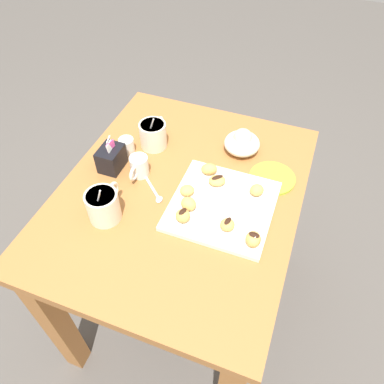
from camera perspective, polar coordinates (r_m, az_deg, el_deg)
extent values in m
plane|color=#514C47|center=(1.82, -1.27, -16.01)|extent=(8.00, 8.00, 0.00)
cube|color=#A36633|center=(1.21, -1.85, -0.44)|extent=(0.92, 0.75, 0.04)
cube|color=#A36633|center=(1.71, 13.47, -2.16)|extent=(0.07, 0.07, 0.72)
cube|color=#A36633|center=(1.47, -20.01, -18.29)|extent=(0.07, 0.07, 0.72)
cube|color=#A36633|center=(1.83, -6.10, 3.15)|extent=(0.07, 0.07, 0.72)
cube|color=white|center=(1.14, 4.64, -2.10)|extent=(0.31, 0.31, 0.02)
cylinder|color=silver|center=(1.12, -13.44, -2.15)|extent=(0.10, 0.10, 0.10)
torus|color=silver|center=(1.14, -12.07, 0.08)|extent=(0.06, 0.01, 0.06)
cylinder|color=#331E11|center=(1.08, -13.83, -0.69)|extent=(0.08, 0.08, 0.01)
cylinder|color=silver|center=(1.08, -14.28, -1.58)|extent=(0.01, 0.05, 0.13)
cylinder|color=silver|center=(1.33, -5.97, 8.67)|extent=(0.09, 0.09, 0.09)
torus|color=silver|center=(1.36, -4.98, 10.25)|extent=(0.06, 0.01, 0.06)
cylinder|color=#331E11|center=(1.30, -6.11, 10.06)|extent=(0.08, 0.08, 0.01)
cylinder|color=silver|center=(1.29, -6.44, 9.42)|extent=(0.03, 0.05, 0.12)
cylinder|color=white|center=(1.23, -8.06, 3.96)|extent=(0.06, 0.06, 0.07)
cone|color=white|center=(1.23, -7.60, 5.69)|extent=(0.02, 0.02, 0.02)
torus|color=white|center=(1.20, -8.90, 2.83)|extent=(0.05, 0.01, 0.05)
cylinder|color=white|center=(1.21, -8.21, 4.97)|extent=(0.05, 0.05, 0.01)
cube|color=black|center=(1.27, -12.25, 5.06)|extent=(0.09, 0.07, 0.08)
cube|color=white|center=(1.25, -12.71, 7.47)|extent=(0.04, 0.02, 0.03)
cube|color=white|center=(1.23, -12.48, 6.80)|extent=(0.04, 0.01, 0.03)
cube|color=#EA4C93|center=(1.24, -12.37, 6.93)|extent=(0.04, 0.01, 0.03)
ellipsoid|color=white|center=(1.32, 7.66, 7.37)|extent=(0.12, 0.12, 0.07)
sphere|color=beige|center=(1.30, 7.76, 8.17)|extent=(0.07, 0.07, 0.07)
ellipsoid|color=green|center=(1.30, 8.01, 9.22)|extent=(0.03, 0.03, 0.01)
cylinder|color=white|center=(1.33, -9.96, 7.02)|extent=(0.05, 0.05, 0.05)
cone|color=white|center=(1.33, -9.57, 8.25)|extent=(0.02, 0.02, 0.02)
torus|color=white|center=(1.30, -10.70, 6.13)|extent=(0.04, 0.01, 0.04)
cylinder|color=black|center=(1.31, -10.08, 7.73)|extent=(0.04, 0.04, 0.01)
cylinder|color=#9EC633|center=(1.25, 12.18, 2.10)|extent=(0.15, 0.15, 0.01)
cube|color=silver|center=(1.22, -6.47, 1.22)|extent=(0.11, 0.12, 0.00)
ellipsoid|color=silver|center=(1.17, -5.05, -1.13)|extent=(0.03, 0.02, 0.01)
ellipsoid|color=#DBA351|center=(1.17, 9.90, 0.30)|extent=(0.06, 0.06, 0.03)
ellipsoid|color=#DBA351|center=(1.15, -0.76, 0.25)|extent=(0.06, 0.06, 0.03)
ellipsoid|color=#DBA351|center=(1.11, -0.54, -1.81)|extent=(0.06, 0.06, 0.04)
ellipsoid|color=#DBA351|center=(1.05, 9.36, -7.13)|extent=(0.06, 0.05, 0.04)
ellipsoid|color=black|center=(1.03, 9.50, -6.47)|extent=(0.02, 0.03, 0.00)
ellipsoid|color=#DBA351|center=(1.21, 2.65, 3.53)|extent=(0.06, 0.06, 0.04)
ellipsoid|color=#DBA351|center=(1.08, -1.41, -3.66)|extent=(0.06, 0.06, 0.04)
ellipsoid|color=black|center=(1.07, -1.44, -2.97)|extent=(0.03, 0.02, 0.00)
ellipsoid|color=#DBA351|center=(1.07, 5.44, -5.01)|extent=(0.05, 0.05, 0.03)
ellipsoid|color=black|center=(1.06, 5.50, -4.41)|extent=(0.03, 0.02, 0.00)
ellipsoid|color=#DBA351|center=(1.18, 3.86, 1.75)|extent=(0.06, 0.07, 0.03)
ellipsoid|color=black|center=(1.17, 3.90, 2.28)|extent=(0.04, 0.04, 0.00)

